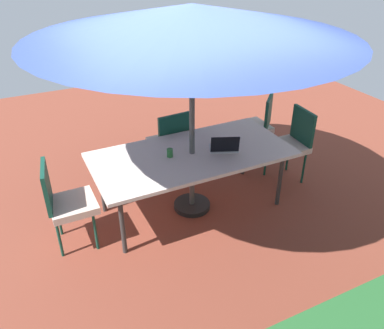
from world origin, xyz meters
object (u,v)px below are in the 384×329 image
Objects in this scene: patio_umbrella at (192,22)px; chair_southwest at (257,124)px; chair_east at (66,201)px; chair_south at (170,141)px; cup at (170,153)px; dining_table at (192,156)px; chair_west at (291,142)px; laptop at (224,147)px.

chair_southwest is (-1.37, -0.70, -1.63)m from patio_umbrella.
chair_east is 1.66m from chair_south.
chair_east is 10.16× the size of cup.
patio_umbrella is at bearing -18.96° from chair_southwest.
chair_southwest reaches higher than dining_table.
chair_west is (-1.46, -0.04, -0.16)m from dining_table.
laptop is (-0.35, 0.11, 0.09)m from dining_table.
chair_south is at bearing -93.21° from patio_umbrella.
chair_south is at bearing -93.21° from dining_table.
dining_table is at bearing 0.00° from patio_umbrella.
cup is (0.30, 0.72, 0.25)m from chair_south.
cup is (0.26, -0.03, 0.09)m from dining_table.
chair_southwest is at bearing 173.83° from chair_south.
dining_table is at bearing 173.11° from cup.
chair_east is at bearing 1.88° from cup.
chair_south is (-0.04, -0.75, -0.16)m from dining_table.
chair_east is (1.44, 0.01, -0.16)m from dining_table.
chair_west is at bearing -178.49° from dining_table.
dining_table is at bearing 82.93° from chair_south.
laptop reaches higher than cup.
cup is at bearing 63.66° from chair_south.
chair_south is at bearing -47.42° from laptop.
chair_west and chair_southwest have the same top height.
dining_table is 5.78× the size of laptop.
chair_southwest reaches higher than cup.
chair_south is 10.16× the size of cup.
chair_southwest is at bearing -67.31° from chair_east.
dining_table is 2.30× the size of chair_south.
cup is at bearing 9.94° from laptop.
chair_southwest is 10.16× the size of cup.
laptop is 4.04× the size of cup.
patio_umbrella is at bearing 0.00° from dining_table.
chair_south reaches higher than dining_table.
dining_table is 2.30× the size of chair_west.
chair_southwest is at bearing -168.43° from chair_west.
cup is at bearing -23.68° from chair_southwest.
patio_umbrella is at bearing 173.11° from cup.
chair_south reaches higher than laptop.
chair_southwest is at bearing -152.87° from patio_umbrella.
cup is at bearing -86.26° from chair_west.
chair_west reaches higher than laptop.
cup is (0.26, -0.03, -1.37)m from patio_umbrella.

